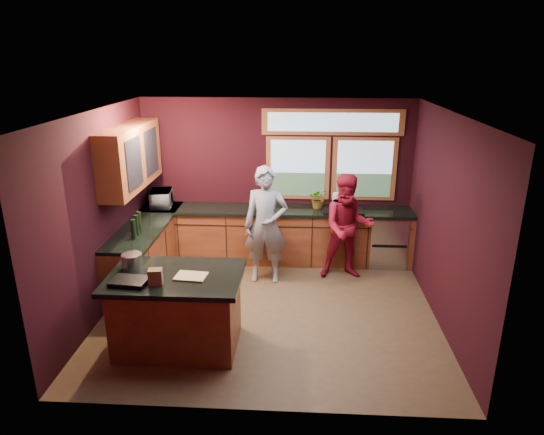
# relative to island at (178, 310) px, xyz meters

# --- Properties ---
(floor) EXTENTS (4.50, 4.50, 0.00)m
(floor) POSITION_rel_island_xyz_m (1.04, 0.92, -0.48)
(floor) COLOR brown
(floor) RESTS_ON ground
(room_shell) EXTENTS (4.52, 4.02, 2.71)m
(room_shell) POSITION_rel_island_xyz_m (0.44, 1.24, 1.32)
(room_shell) COLOR black
(room_shell) RESTS_ON ground
(back_counter) EXTENTS (4.50, 0.64, 0.93)m
(back_counter) POSITION_rel_island_xyz_m (1.24, 2.62, -0.01)
(back_counter) COLOR #592115
(back_counter) RESTS_ON floor
(left_counter) EXTENTS (0.64, 2.30, 0.93)m
(left_counter) POSITION_rel_island_xyz_m (-0.91, 1.77, -0.01)
(left_counter) COLOR #592115
(left_counter) RESTS_ON floor
(island) EXTENTS (1.55, 1.05, 0.95)m
(island) POSITION_rel_island_xyz_m (0.00, 0.00, 0.00)
(island) COLOR #592115
(island) RESTS_ON floor
(person_grey) EXTENTS (0.66, 0.44, 1.81)m
(person_grey) POSITION_rel_island_xyz_m (0.93, 1.86, 0.43)
(person_grey) COLOR slate
(person_grey) RESTS_ON floor
(person_red) EXTENTS (0.85, 0.68, 1.67)m
(person_red) POSITION_rel_island_xyz_m (2.18, 2.05, 0.36)
(person_red) COLOR maroon
(person_red) RESTS_ON floor
(microwave) EXTENTS (0.42, 0.55, 0.28)m
(microwave) POSITION_rel_island_xyz_m (-0.88, 2.62, 0.59)
(microwave) COLOR #999999
(microwave) RESTS_ON left_counter
(potted_plant) EXTENTS (0.31, 0.27, 0.34)m
(potted_plant) POSITION_rel_island_xyz_m (1.74, 2.67, 0.62)
(potted_plant) COLOR #999999
(potted_plant) RESTS_ON back_counter
(paper_towel) EXTENTS (0.12, 0.12, 0.28)m
(paper_towel) POSITION_rel_island_xyz_m (2.02, 2.62, 0.59)
(paper_towel) COLOR silver
(paper_towel) RESTS_ON back_counter
(cutting_board) EXTENTS (0.37, 0.28, 0.02)m
(cutting_board) POSITION_rel_island_xyz_m (0.20, -0.05, 0.48)
(cutting_board) COLOR tan
(cutting_board) RESTS_ON island
(stock_pot) EXTENTS (0.24, 0.24, 0.18)m
(stock_pot) POSITION_rel_island_xyz_m (-0.55, 0.15, 0.56)
(stock_pot) COLOR #BCBCC1
(stock_pot) RESTS_ON island
(paper_bag) EXTENTS (0.17, 0.14, 0.18)m
(paper_bag) POSITION_rel_island_xyz_m (-0.15, -0.25, 0.56)
(paper_bag) COLOR brown
(paper_bag) RESTS_ON island
(black_tray) EXTENTS (0.42, 0.32, 0.05)m
(black_tray) POSITION_rel_island_xyz_m (-0.45, -0.25, 0.49)
(black_tray) COLOR black
(black_tray) RESTS_ON island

